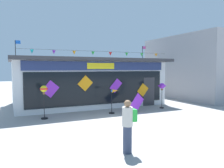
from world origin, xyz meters
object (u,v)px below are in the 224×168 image
object	(u,v)px
wind_spinner_center_left	(162,88)
display_kite_on_ground	(137,103)
kite_shop_building	(87,81)
wind_spinner_far_left	(44,93)
person_mid_plaza	(128,125)
wind_spinner_left	(114,97)

from	to	relation	value
wind_spinner_center_left	display_kite_on_ground	world-z (taller)	wind_spinner_center_left
kite_shop_building	display_kite_on_ground	size ratio (longest dim) A/B	9.74
kite_shop_building	wind_spinner_far_left	xyz separation A→B (m)	(-3.68, -3.84, -0.30)
kite_shop_building	person_mid_plaza	xyz separation A→B (m)	(-1.96, -9.76, -0.79)
wind_spinner_center_left	wind_spinner_far_left	bearing A→B (deg)	179.37
person_mid_plaza	display_kite_on_ground	bearing A→B (deg)	149.15
wind_spinner_center_left	person_mid_plaza	size ratio (longest dim) A/B	1.00
person_mid_plaza	display_kite_on_ground	size ratio (longest dim) A/B	1.54
display_kite_on_ground	person_mid_plaza	bearing A→B (deg)	-123.91
kite_shop_building	wind_spinner_left	distance (m)	4.15
wind_spinner_left	person_mid_plaza	xyz separation A→B (m)	(-2.23, -5.69, -0.06)
wind_spinner_far_left	wind_spinner_center_left	distance (m)	7.54
wind_spinner_left	person_mid_plaza	world-z (taller)	person_mid_plaza
wind_spinner_left	wind_spinner_center_left	bearing A→B (deg)	2.38
person_mid_plaza	kite_shop_building	bearing A→B (deg)	171.68
wind_spinner_left	person_mid_plaza	bearing A→B (deg)	-111.37
kite_shop_building	wind_spinner_left	world-z (taller)	kite_shop_building
kite_shop_building	wind_spinner_left	xyz separation A→B (m)	(0.26, -4.07, -0.73)
kite_shop_building	wind_spinner_far_left	bearing A→B (deg)	-133.76
wind_spinner_left	kite_shop_building	bearing A→B (deg)	93.67
kite_shop_building	display_kite_on_ground	world-z (taller)	kite_shop_building
kite_shop_building	display_kite_on_ground	bearing A→B (deg)	-70.58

